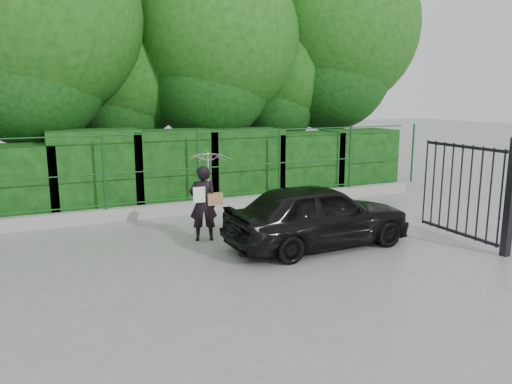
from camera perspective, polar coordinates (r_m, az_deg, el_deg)
name	(u,v)px	position (r m, az deg, el deg)	size (l,w,h in m)	color
ground	(257,270)	(8.75, 0.07, -8.92)	(80.00, 80.00, 0.00)	gray
kerb	(184,208)	(12.78, -8.24, -1.82)	(14.00, 0.25, 0.30)	#9E9E99
fence	(191,167)	(12.65, -7.41, 2.91)	(14.13, 0.06, 1.80)	#13461B
hedge	(170,170)	(13.55, -9.85, 2.49)	(14.20, 1.20, 2.12)	black
trees	(186,39)	(15.96, -7.95, 16.92)	(17.10, 6.15, 8.08)	black
gate	(489,190)	(10.61, 25.12, 0.25)	(0.22, 2.33, 2.36)	black
woman	(207,182)	(10.30, -5.62, 1.16)	(0.94, 0.94, 1.85)	black
car	(318,215)	(9.97, 7.13, -2.59)	(1.53, 3.79, 1.29)	black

